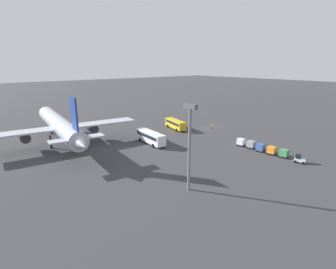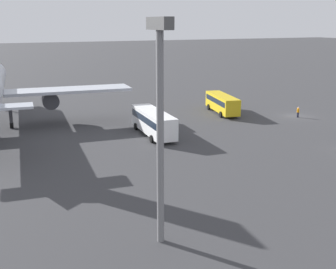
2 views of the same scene
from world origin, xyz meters
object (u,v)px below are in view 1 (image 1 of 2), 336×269
at_px(shuttle_bus_far, 151,137).
at_px(cargo_cart_blue, 260,147).
at_px(airplane, 60,125).
at_px(baggage_tug, 299,159).
at_px(cargo_cart_grey, 251,144).
at_px(cargo_cart_white, 241,142).
at_px(cargo_cart_orange, 272,150).
at_px(worker_person, 212,127).
at_px(shuttle_bus_near, 175,124).
at_px(cargo_cart_green, 284,153).

distance_m(shuttle_bus_far, cargo_cart_blue, 29.78).
relative_size(airplane, baggage_tug, 18.21).
relative_size(cargo_cart_blue, cargo_cart_grey, 1.00).
bearing_deg(cargo_cart_white, airplane, 49.86).
relative_size(cargo_cart_blue, cargo_cart_white, 1.00).
bearing_deg(airplane, cargo_cart_orange, -131.25).
height_order(shuttle_bus_far, cargo_cart_white, shuttle_bus_far).
height_order(cargo_cart_blue, cargo_cart_white, same).
bearing_deg(baggage_tug, cargo_cart_blue, -16.02).
bearing_deg(worker_person, cargo_cart_blue, 160.37).
xyz_separation_m(shuttle_bus_near, cargo_cart_green, (-38.50, -1.34, -0.69)).
bearing_deg(cargo_cart_orange, cargo_cart_blue, 2.74).
distance_m(baggage_tug, cargo_cart_blue, 10.04).
distance_m(shuttle_bus_far, cargo_cart_grey, 27.68).
relative_size(worker_person, cargo_cart_grey, 0.83).
xyz_separation_m(shuttle_bus_near, cargo_cart_white, (-26.30, -1.20, -0.69)).
xyz_separation_m(cargo_cart_green, cargo_cart_blue, (6.10, 0.41, 0.00)).
bearing_deg(airplane, shuttle_bus_far, -119.07).
bearing_deg(airplane, shuttle_bus_near, -92.94).
distance_m(cargo_cart_blue, cargo_cart_grey, 3.09).
relative_size(baggage_tug, cargo_cart_orange, 1.27).
height_order(cargo_cart_green, cargo_cart_white, same).
relative_size(airplane, cargo_cart_blue, 23.22).
bearing_deg(cargo_cart_blue, shuttle_bus_near, 1.64).
xyz_separation_m(airplane, cargo_cart_orange, (-41.35, -38.05, -4.55)).
distance_m(baggage_tug, cargo_cart_grey, 13.10).
bearing_deg(worker_person, cargo_cart_green, 164.85).
relative_size(shuttle_bus_far, cargo_cart_green, 5.75).
bearing_deg(cargo_cart_grey, baggage_tug, 177.74).
xyz_separation_m(shuttle_bus_far, cargo_cart_green, (-30.09, -18.03, -0.82)).
bearing_deg(cargo_cart_grey, cargo_cart_green, 179.71).
bearing_deg(worker_person, cargo_cart_grey, 158.85).
distance_m(airplane, shuttle_bus_near, 37.65).
xyz_separation_m(airplane, cargo_cart_white, (-32.20, -38.18, -4.55)).
bearing_deg(shuttle_bus_near, shuttle_bus_far, 129.67).
bearing_deg(cargo_cart_white, shuttle_bus_near, 2.61).
bearing_deg(shuttle_bus_far, shuttle_bus_near, -58.62).
bearing_deg(cargo_cart_orange, shuttle_bus_far, 33.31).
height_order(shuttle_bus_far, cargo_cart_grey, shuttle_bus_far).
relative_size(shuttle_bus_far, worker_person, 6.90).
bearing_deg(airplane, worker_person, -100.94).
distance_m(cargo_cart_green, cargo_cart_grey, 9.16).
xyz_separation_m(cargo_cart_green, cargo_cart_grey, (9.16, -0.05, 0.00)).
xyz_separation_m(shuttle_bus_near, worker_person, (-8.37, -9.50, -1.01)).
height_order(shuttle_bus_near, cargo_cart_blue, shuttle_bus_near).
height_order(shuttle_bus_far, cargo_cart_orange, shuttle_bus_far).
height_order(airplane, shuttle_bus_far, airplane).
height_order(shuttle_bus_far, cargo_cart_blue, shuttle_bus_far).
xyz_separation_m(baggage_tug, cargo_cart_white, (16.14, -0.33, 0.25)).
relative_size(airplane, cargo_cart_orange, 23.22).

